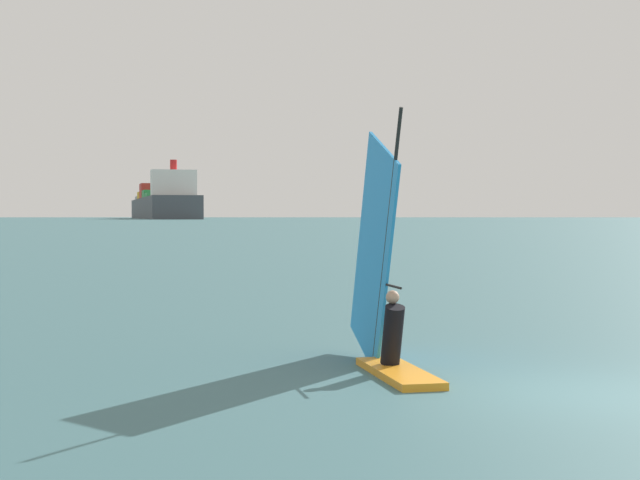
% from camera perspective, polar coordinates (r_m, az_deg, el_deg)
% --- Properties ---
extents(ground_plane, '(4000.00, 4000.00, 0.00)m').
position_cam_1_polar(ground_plane, '(14.34, 15.22, -8.83)').
color(ground_plane, '#386066').
extents(windsurfer, '(1.45, 4.37, 4.46)m').
position_cam_1_polar(windsurfer, '(15.96, 3.86, -3.65)').
color(windsurfer, orange).
rests_on(windsurfer, ground_plane).
extents(cargo_ship, '(87.98, 216.06, 34.95)m').
position_cam_1_polar(cargo_ship, '(649.43, -9.39, 2.07)').
color(cargo_ship, '#3F444C').
rests_on(cargo_ship, ground_plane).
extents(distant_headland, '(1318.42, 557.32, 40.35)m').
position_cam_1_polar(distant_headland, '(1524.25, 11.19, 2.14)').
color(distant_headland, '#756B56').
rests_on(distant_headland, ground_plane).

